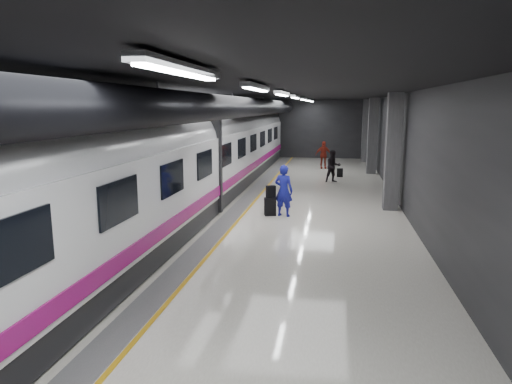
{
  "coord_description": "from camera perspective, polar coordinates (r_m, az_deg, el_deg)",
  "views": [
    {
      "loc": [
        2.33,
        -16.13,
        3.97
      ],
      "look_at": [
        0.04,
        -2.8,
        1.43
      ],
      "focal_mm": 32.0,
      "sensor_mm": 36.0,
      "label": 1
    }
  ],
  "objects": [
    {
      "name": "shoulder_bag",
      "position": [
        16.79,
        1.86,
        0.05
      ],
      "size": [
        0.38,
        0.32,
        0.45
      ],
      "primitive_type": "cube",
      "rotation": [
        0.0,
        0.0,
        0.52
      ],
      "color": "black",
      "rests_on": "suitcase_main"
    },
    {
      "name": "traveler_main",
      "position": [
        16.7,
        3.48,
        0.17
      ],
      "size": [
        0.79,
        0.62,
        1.9
      ],
      "primitive_type": "imported",
      "rotation": [
        0.0,
        0.0,
        2.87
      ],
      "color": "#1624A9",
      "rests_on": "ground"
    },
    {
      "name": "suitcase_far",
      "position": [
        26.61,
        10.43,
        2.39
      ],
      "size": [
        0.35,
        0.24,
        0.49
      ],
      "primitive_type": "cube",
      "rotation": [
        0.0,
        0.0,
        0.06
      ],
      "color": "black",
      "rests_on": "ground"
    },
    {
      "name": "suitcase_main",
      "position": [
        16.87,
        1.77,
        -1.83
      ],
      "size": [
        0.47,
        0.38,
        0.67
      ],
      "primitive_type": "cube",
      "rotation": [
        0.0,
        0.0,
        0.33
      ],
      "color": "black",
      "rests_on": "ground"
    },
    {
      "name": "ground",
      "position": [
        16.78,
        1.5,
        -3.08
      ],
      "size": [
        40.0,
        40.0,
        0.0
      ],
      "primitive_type": "plane",
      "color": "white",
      "rests_on": "ground"
    },
    {
      "name": "traveler_far_a",
      "position": [
        24.6,
        9.62,
        3.19
      ],
      "size": [
        1.0,
        0.9,
        1.71
      ],
      "primitive_type": "imported",
      "rotation": [
        0.0,
        0.0,
        0.36
      ],
      "color": "black",
      "rests_on": "ground"
    },
    {
      "name": "train",
      "position": [
        17.18,
        -9.28,
        4.12
      ],
      "size": [
        3.05,
        38.0,
        4.05
      ],
      "color": "black",
      "rests_on": "ground"
    },
    {
      "name": "platform_hall",
      "position": [
        17.29,
        1.07,
        9.18
      ],
      "size": [
        10.02,
        40.02,
        4.51
      ],
      "color": "black",
      "rests_on": "ground"
    },
    {
      "name": "traveler_far_b",
      "position": [
        30.09,
        8.41,
        4.62
      ],
      "size": [
        1.11,
        0.64,
        1.77
      ],
      "primitive_type": "imported",
      "rotation": [
        0.0,
        0.0,
        0.22
      ],
      "color": "maroon",
      "rests_on": "ground"
    }
  ]
}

